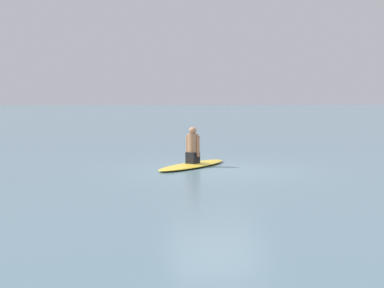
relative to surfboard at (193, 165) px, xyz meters
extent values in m
plane|color=slate|center=(0.79, 0.45, -0.05)|extent=(400.00, 400.00, 0.00)
ellipsoid|color=gold|center=(0.00, 0.00, 0.00)|extent=(2.61, 2.80, 0.10)
cube|color=black|center=(0.00, 0.00, 0.21)|extent=(0.43, 0.44, 0.32)
cylinder|color=#9E7051|center=(0.00, 0.00, 0.61)|extent=(0.42, 0.42, 0.53)
sphere|color=#9E7051|center=(0.00, 0.00, 0.97)|extent=(0.21, 0.21, 0.21)
cylinder|color=#9E7051|center=(-0.14, -0.12, 0.54)|extent=(0.12, 0.12, 0.58)
cylinder|color=#9E7051|center=(0.14, 0.12, 0.54)|extent=(0.12, 0.12, 0.58)
camera|label=1|loc=(13.81, -3.69, 1.80)|focal=47.91mm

